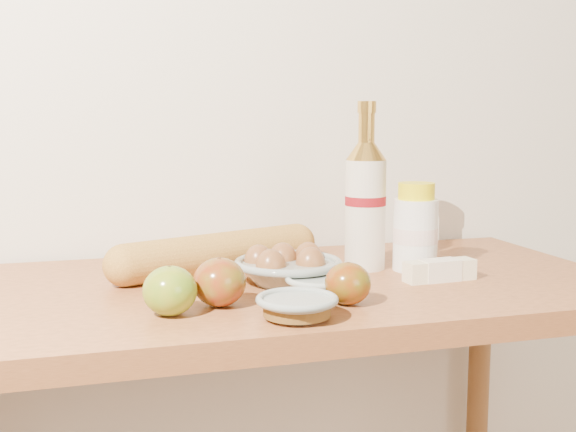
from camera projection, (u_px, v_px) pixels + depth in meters
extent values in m
cube|color=beige|center=(240.00, 61.00, 1.52)|extent=(3.50, 0.02, 2.60)
cube|color=#B06939|center=(283.00, 293.00, 1.26)|extent=(1.20, 0.60, 0.04)
cylinder|color=beige|center=(365.00, 215.00, 1.35)|extent=(0.09, 0.09, 0.21)
cylinder|color=maroon|center=(365.00, 200.00, 1.35)|extent=(0.09, 0.09, 0.02)
cone|color=gold|center=(366.00, 151.00, 1.34)|extent=(0.09, 0.09, 0.03)
cylinder|color=gold|center=(367.00, 128.00, 1.33)|extent=(0.04, 0.04, 0.05)
cylinder|color=gold|center=(367.00, 107.00, 1.33)|extent=(0.04, 0.04, 0.02)
cylinder|color=white|center=(415.00, 235.00, 1.35)|extent=(0.09, 0.09, 0.13)
cylinder|color=beige|center=(415.00, 235.00, 1.35)|extent=(0.09, 0.09, 0.03)
cylinder|color=yellow|center=(416.00, 191.00, 1.33)|extent=(0.07, 0.07, 0.03)
torus|color=gray|center=(288.00, 263.00, 1.24)|extent=(0.19, 0.19, 0.01)
ellipsoid|color=brown|center=(271.00, 268.00, 1.21)|extent=(0.05, 0.05, 0.07)
ellipsoid|color=brown|center=(311.00, 266.00, 1.23)|extent=(0.05, 0.05, 0.07)
ellipsoid|color=brown|center=(283.00, 261.00, 1.28)|extent=(0.05, 0.05, 0.07)
ellipsoid|color=brown|center=(259.00, 263.00, 1.26)|extent=(0.05, 0.05, 0.07)
ellipsoid|color=brown|center=(308.00, 260.00, 1.28)|extent=(0.05, 0.05, 0.07)
cylinder|color=gold|center=(218.00, 253.00, 1.33)|extent=(0.37, 0.20, 0.07)
sphere|color=gold|center=(124.00, 265.00, 1.22)|extent=(0.09, 0.09, 0.07)
sphere|color=gold|center=(296.00, 242.00, 1.44)|extent=(0.09, 0.09, 0.07)
ellipsoid|color=olive|center=(170.00, 291.00, 1.05)|extent=(0.10, 0.10, 0.07)
cylinder|color=#4A3518|center=(169.00, 270.00, 1.04)|extent=(0.01, 0.01, 0.01)
ellipsoid|color=#980812|center=(219.00, 282.00, 1.09)|extent=(0.10, 0.10, 0.08)
cylinder|color=#52321B|center=(219.00, 262.00, 1.09)|extent=(0.01, 0.01, 0.01)
ellipsoid|color=#960A08|center=(348.00, 283.00, 1.11)|extent=(0.09, 0.09, 0.07)
cylinder|color=#51361B|center=(348.00, 266.00, 1.10)|extent=(0.01, 0.01, 0.01)
torus|color=gray|center=(297.00, 299.00, 1.03)|extent=(0.14, 0.14, 0.01)
cylinder|color=brown|center=(297.00, 308.00, 1.03)|extent=(0.12, 0.12, 0.02)
torus|color=#99A6A1|center=(320.00, 279.00, 1.16)|extent=(0.14, 0.14, 0.01)
cylinder|color=brown|center=(320.00, 286.00, 1.16)|extent=(0.12, 0.12, 0.02)
cube|color=beige|center=(440.00, 271.00, 1.27)|extent=(0.13, 0.05, 0.04)
cube|color=silver|center=(440.00, 271.00, 1.27)|extent=(0.07, 0.04, 0.04)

